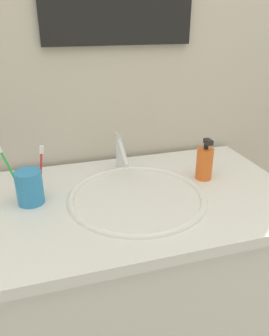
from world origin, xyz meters
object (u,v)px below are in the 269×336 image
Objects in this scene: faucet at (120,153)px; toothbrush_cup at (29,187)px; soap_dispenser at (205,163)px; toothbrush_green at (11,172)px; toothbrush_red at (41,169)px.

faucet is 0.36m from toothbrush_cup.
soap_dispenser reaches higher than toothbrush_cup.
toothbrush_green reaches higher than toothbrush_cup.
toothbrush_red reaches higher than soap_dispenser.
toothbrush_red is 0.55m from soap_dispenser.
toothbrush_red is (-0.28, -0.14, 0.03)m from faucet.
soap_dispenser is (0.27, -0.15, -0.01)m from faucet.
faucet is at bearing 23.42° from toothbrush_green.
toothbrush_cup is at bearing -155.18° from faucet.
toothbrush_green reaches higher than soap_dispenser.
soap_dispenser is at bearing -0.80° from toothbrush_red.
soap_dispenser is (0.55, -0.01, -0.05)m from toothbrush_red.
toothbrush_green is at bearing -168.04° from toothbrush_red.
toothbrush_green reaches higher than faucet.
soap_dispenser reaches higher than faucet.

